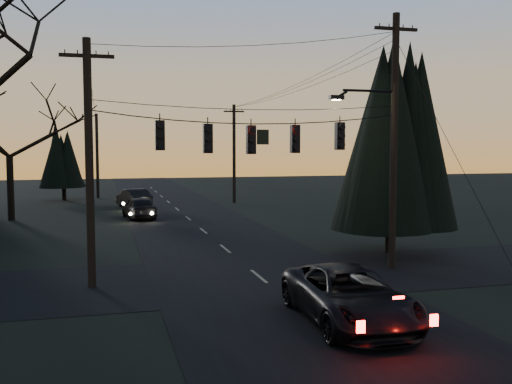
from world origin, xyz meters
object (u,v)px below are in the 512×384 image
object	(u,v)px
utility_pole_far_r	(234,203)
sedan_oncoming_b	(134,198)
utility_pole_left	(92,287)
suv_near	(349,296)
utility_pole_right	(392,269)
sedan_oncoming_a	(139,208)
evergreen_right	(391,149)
utility_pole_far_l	(98,198)

from	to	relation	value
utility_pole_far_r	sedan_oncoming_b	size ratio (longest dim) A/B	1.86
utility_pole_left	suv_near	size ratio (longest dim) A/B	1.56
utility_pole_right	sedan_oncoming_a	xyz separation A→B (m)	(-8.70, 18.85, 0.75)
utility_pole_right	sedan_oncoming_b	bearing A→B (deg)	108.49
sedan_oncoming_b	utility_pole_far_r	bearing A→B (deg)	177.02
evergreen_right	suv_near	distance (m)	11.76
utility_pole_right	suv_near	size ratio (longest dim) A/B	1.84
suv_near	sedan_oncoming_a	xyz separation A→B (m)	(-4.09, 24.95, -0.01)
utility_pole_far_r	sedan_oncoming_b	world-z (taller)	utility_pole_far_r
evergreen_right	sedan_oncoming_a	distance (m)	19.22
utility_pole_far_l	evergreen_right	world-z (taller)	evergreen_right
utility_pole_right	utility_pole_far_r	bearing A→B (deg)	90.00
utility_pole_far_r	suv_near	distance (m)	34.41
utility_pole_far_r	sedan_oncoming_a	distance (m)	12.65
sedan_oncoming_a	utility_pole_right	bearing A→B (deg)	107.73
utility_pole_right	sedan_oncoming_b	world-z (taller)	utility_pole_right
suv_near	sedan_oncoming_b	size ratio (longest dim) A/B	1.19
sedan_oncoming_a	sedan_oncoming_b	distance (m)	7.17
utility_pole_far_r	sedan_oncoming_b	xyz separation A→B (m)	(-8.70, -1.98, 0.75)
evergreen_right	sedan_oncoming_a	bearing A→B (deg)	123.04
utility_pole_left	utility_pole_right	bearing A→B (deg)	0.00
evergreen_right	suv_near	world-z (taller)	evergreen_right
utility_pole_left	sedan_oncoming_b	xyz separation A→B (m)	(2.80, 26.02, 0.75)
utility_pole_right	utility_pole_far_l	distance (m)	37.79
evergreen_right	suv_near	bearing A→B (deg)	-123.81
utility_pole_far_r	utility_pole_far_l	bearing A→B (deg)	145.18
utility_pole_far_l	suv_near	world-z (taller)	utility_pole_far_l
utility_pole_left	utility_pole_far_l	world-z (taller)	utility_pole_left
utility_pole_far_l	sedan_oncoming_b	xyz separation A→B (m)	(2.80, -9.98, 0.75)
utility_pole_far_l	sedan_oncoming_a	size ratio (longest dim) A/B	1.82
evergreen_right	suv_near	size ratio (longest dim) A/B	1.53
utility_pole_right	utility_pole_far_l	world-z (taller)	utility_pole_right
utility_pole_far_l	evergreen_right	size ratio (longest dim) A/B	0.96
utility_pole_left	sedan_oncoming_b	world-z (taller)	utility_pole_left
utility_pole_far_l	suv_near	xyz separation A→B (m)	(6.89, -42.09, 0.76)
suv_near	evergreen_right	bearing A→B (deg)	57.38
utility_pole_left	utility_pole_far_l	distance (m)	36.00
utility_pole_left	evergreen_right	distance (m)	14.23
utility_pole_right	evergreen_right	distance (m)	5.89
utility_pole_left	sedan_oncoming_b	distance (m)	26.18
utility_pole_far_r	utility_pole_far_l	world-z (taller)	utility_pole_far_r
sedan_oncoming_b	utility_pole_left	bearing A→B (deg)	68.05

